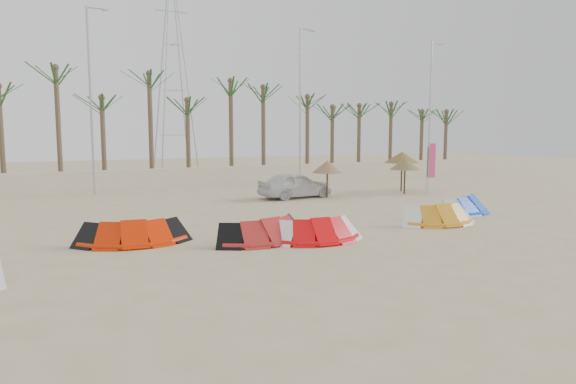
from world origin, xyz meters
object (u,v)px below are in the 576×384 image
kite_red_left (131,230)px  parasol_right (402,157)px  kite_blue (460,203)px  kite_red_mid (261,228)px  kite_orange (434,213)px  car (295,185)px  parasol_left (327,167)px  parasol_mid (405,164)px  kite_red_right (313,228)px

kite_red_left → parasol_right: bearing=24.0°
kite_red_left → kite_blue: 14.97m
kite_red_mid → parasol_right: bearing=34.7°
kite_orange → parasol_right: 11.86m
kite_blue → car: (-4.47, 8.18, 0.32)m
car → parasol_right: bearing=-95.6°
kite_red_left → parasol_left: parasol_left is taller
kite_red_left → parasol_mid: (17.28, 6.75, 1.40)m
kite_red_mid → parasol_left: parasol_left is taller
parasol_right → kite_red_mid: bearing=-145.3°
kite_blue → parasol_left: size_ratio=1.86×
kite_red_mid → parasol_left: (8.06, 8.97, 1.35)m
parasol_left → car: 2.09m
kite_blue → parasol_mid: size_ratio=1.82×
kite_red_right → parasol_mid: 14.86m
kite_red_mid → car: car is taller
kite_red_right → kite_orange: size_ratio=0.99×
kite_blue → parasol_right: bearing=69.0°
kite_orange → kite_blue: (3.18, 1.74, 0.00)m
kite_red_left → kite_red_right: (5.71, -2.47, -0.00)m
kite_red_mid → parasol_right: parasol_right is taller
kite_red_right → kite_blue: bearing=14.5°
kite_red_left → kite_red_right: bearing=-23.4°
kite_orange → parasol_mid: bearing=57.4°
kite_orange → parasol_right: bearing=57.5°
kite_red_mid → parasol_left: size_ratio=1.84×
kite_orange → parasol_left: bearing=87.7°
kite_red_right → parasol_mid: parasol_mid is taller
kite_blue → kite_red_left: bearing=179.7°
kite_red_left → parasol_right: 19.89m
kite_red_mid → car: size_ratio=0.90×
kite_red_left → car: car is taller
parasol_left → car: parasol_left is taller
kite_red_right → kite_red_mid: bearing=152.6°
kite_blue → parasol_left: bearing=110.7°
kite_red_left → kite_red_right: same height
kite_red_right → parasol_left: 11.82m
parasol_mid → parasol_right: bearing=58.0°
parasol_right → car: bearing=179.8°
parasol_mid → kite_orange: bearing=-122.6°
kite_orange → kite_red_mid: bearing=178.6°
kite_red_mid → kite_blue: 10.98m
parasol_mid → parasol_right: 1.58m
car → kite_red_right: bearing=150.2°
kite_blue → car: size_ratio=0.91×
kite_red_mid → kite_blue: bearing=8.1°
kite_red_left → kite_red_mid: (4.10, -1.64, 0.00)m
kite_orange → parasol_mid: size_ratio=1.55×
parasol_right → parasol_left: bearing=-173.0°
kite_red_left → parasol_right: (18.10, 8.07, 1.73)m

